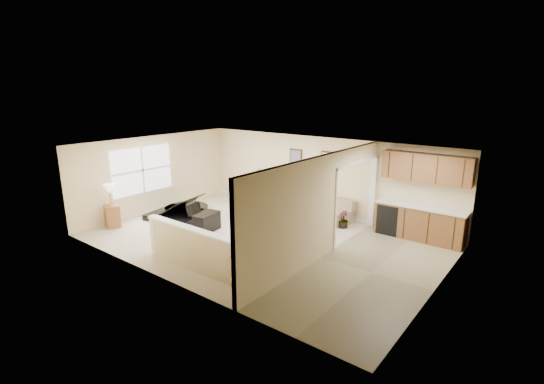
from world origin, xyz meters
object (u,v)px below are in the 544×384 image
Objects in this scene: accent_table at (288,199)px; small_plant at (343,220)px; loveseat at (328,208)px; piano_bench at (207,222)px; palm_plant at (269,188)px; lamp_stand at (112,209)px; piano at (180,196)px.

accent_table reaches higher than small_plant.
loveseat is 1.50m from accent_table.
palm_plant is at bearing 90.50° from piano_bench.
small_plant is (2.97, -0.27, -0.48)m from palm_plant.
palm_plant is (-2.18, -0.19, 0.35)m from loveseat.
lamp_stand is at bearing -119.30° from loveseat.
piano_bench is 1.56× the size of small_plant.
piano reaches higher than loveseat.
piano is 2.73× the size of piano_bench.
piano_bench is 3.78m from loveseat.
loveseat is (3.81, 2.67, -0.31)m from piano.
piano_bench is 1.27× the size of accent_table.
loveseat is 2.92× the size of accent_table.
accent_table is 2.33m from small_plant.
accent_table is (2.32, 2.62, -0.25)m from piano.
palm_plant is 5.01m from lamp_stand.
small_plant is 0.40× the size of lamp_stand.
palm_plant is 1.10× the size of lamp_stand.
loveseat is at bearing 44.61° from lamp_stand.
small_plant is at bearing -5.17° from palm_plant.
small_plant is at bearing 41.99° from piano_bench.
piano_bench is at bearing 30.49° from lamp_stand.
palm_plant is at bearing 174.83° from small_plant.
piano_bench is 2.95m from palm_plant.
piano is 1.19× the size of loveseat.
piano is 4.67m from loveseat.
loveseat is 0.92m from small_plant.
accent_table is 0.49× the size of lamp_stand.
piano_bench is 0.56× the size of palm_plant.
loveseat is 2.22m from palm_plant.
lamp_stand reaches higher than piano_bench.
loveseat is at bearing 149.95° from small_plant.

